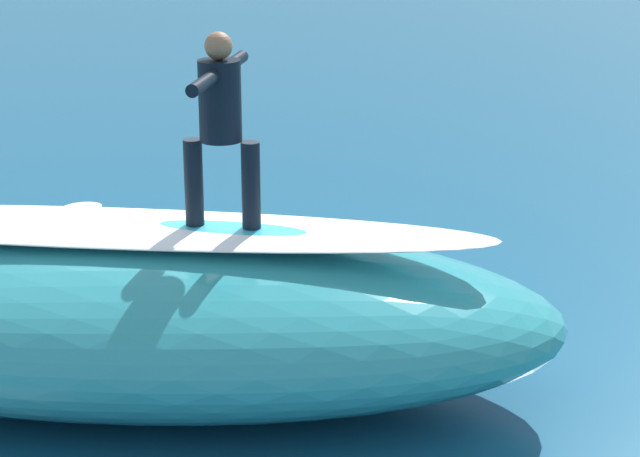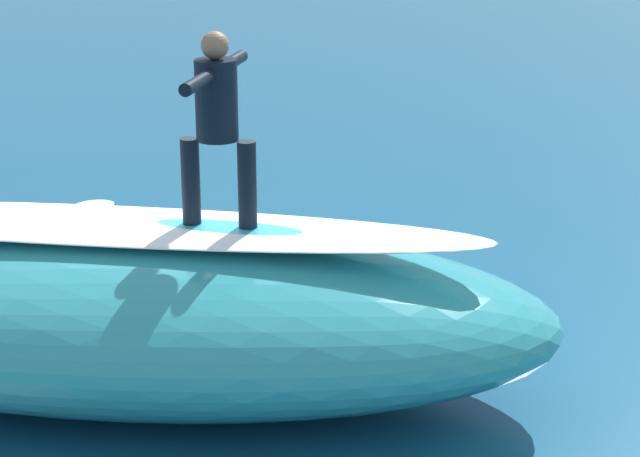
{
  "view_description": "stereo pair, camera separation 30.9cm",
  "coord_description": "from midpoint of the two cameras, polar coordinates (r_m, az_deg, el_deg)",
  "views": [
    {
      "loc": [
        -3.82,
        9.66,
        4.24
      ],
      "look_at": [
        -1.39,
        0.5,
        1.12
      ],
      "focal_mm": 65.07,
      "sensor_mm": 36.0,
      "label": 1
    },
    {
      "loc": [
        -4.12,
        9.57,
        4.24
      ],
      "look_at": [
        -1.39,
        0.5,
        1.12
      ],
      "focal_mm": 65.07,
      "sensor_mm": 36.0,
      "label": 2
    }
  ],
  "objects": [
    {
      "name": "surfer_paddling",
      "position": [
        11.24,
        5.0,
        -2.9
      ],
      "size": [
        0.35,
        1.59,
        0.28
      ],
      "rotation": [
        0.0,
        0.0,
        1.52
      ],
      "color": "black",
      "rests_on": "surfboard_paddling"
    },
    {
      "name": "wave_foam_lip",
      "position": [
        9.33,
        -9.41,
        0.14
      ],
      "size": [
        6.21,
        1.9,
        0.08
      ],
      "primitive_type": "ellipsoid",
      "rotation": [
        0.0,
        0.0,
        0.15
      ],
      "color": "white",
      "rests_on": "wave_crest"
    },
    {
      "name": "ground_plane",
      "position": [
        11.23,
        -5.28,
        -4.03
      ],
      "size": [
        120.0,
        120.0,
        0.0
      ],
      "primitive_type": "plane",
      "color": "#145175"
    },
    {
      "name": "surfboard_riding",
      "position": [
        9.1,
        -3.96,
        -0.09
      ],
      "size": [
        1.93,
        0.62,
        0.09
      ],
      "primitive_type": "ellipsoid",
      "rotation": [
        0.0,
        0.0,
        0.08
      ],
      "color": "#33B2D1",
      "rests_on": "wave_crest"
    },
    {
      "name": "foam_patch_mid",
      "position": [
        14.49,
        -10.5,
        1.11
      ],
      "size": [
        0.63,
        0.62,
        0.1
      ],
      "primitive_type": "ellipsoid",
      "rotation": [
        0.0,
        0.0,
        0.74
      ],
      "color": "white",
      "rests_on": "ground_plane"
    },
    {
      "name": "wave_crest",
      "position": [
        9.57,
        -9.19,
        -3.91
      ],
      "size": [
        7.56,
        3.94,
        1.34
      ],
      "primitive_type": "ellipsoid",
      "rotation": [
        0.0,
        0.0,
        0.15
      ],
      "color": "teal",
      "rests_on": "ground_plane"
    },
    {
      "name": "surfboard_paddling",
      "position": [
        11.19,
        4.82,
        -3.89
      ],
      "size": [
        0.63,
        2.01,
        0.08
      ],
      "primitive_type": "ellipsoid",
      "rotation": [
        0.0,
        0.0,
        1.52
      ],
      "color": "silver",
      "rests_on": "ground_plane"
    },
    {
      "name": "surfer_riding",
      "position": [
        8.85,
        -4.09,
        5.6
      ],
      "size": [
        0.6,
        1.44,
        1.51
      ],
      "rotation": [
        0.0,
        0.0,
        0.08
      ],
      "color": "black",
      "rests_on": "surfboard_riding"
    }
  ]
}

